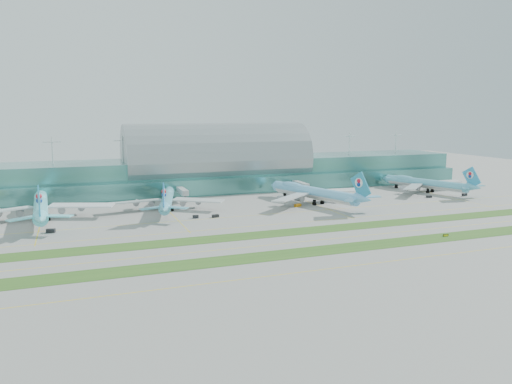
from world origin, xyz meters
name	(u,v)px	position (x,y,z in m)	size (l,w,h in m)	color
ground	(301,232)	(0.00, 0.00, 0.00)	(700.00, 700.00, 0.00)	gray
terminal	(217,167)	(0.01, 128.79, 14.23)	(340.00, 69.10, 36.00)	#3D7A75
grass_strip_near	(333,249)	(0.00, -28.00, 0.04)	(420.00, 12.00, 0.08)	#2D591E
grass_strip_far	(299,231)	(0.00, 2.00, 0.04)	(420.00, 12.00, 0.08)	#2D591E
taxiline_a	(363,265)	(0.00, -48.00, 0.01)	(420.00, 0.35, 0.01)	yellow
taxiline_b	(316,240)	(0.00, -14.00, 0.01)	(420.00, 0.35, 0.01)	yellow
taxiline_c	(284,224)	(0.00, 18.00, 0.01)	(420.00, 0.35, 0.01)	yellow
taxiline_d	(266,214)	(0.00, 40.00, 0.01)	(420.00, 0.35, 0.01)	yellow
airliner_a	(41,206)	(-104.56, 66.60, 6.51)	(67.51, 76.68, 21.11)	#6DE2F0
airliner_b	(167,199)	(-44.12, 69.06, 5.73)	(58.00, 66.82, 18.58)	#5BB3CA
airliner_c	(313,192)	(35.18, 59.01, 6.52)	(64.55, 74.90, 21.15)	#6EC1F3
airliner_d	(425,183)	(120.36, 70.65, 5.81)	(56.76, 66.08, 18.83)	#5EB6D0
gse_b	(51,231)	(-99.47, 36.20, 0.83)	(3.62, 1.69, 1.67)	black
gse_c	(196,217)	(-35.20, 43.55, 0.74)	(2.93, 1.44, 1.49)	black
gse_d	(215,216)	(-25.73, 42.03, 0.69)	(3.14, 1.81, 1.38)	black
gse_e	(298,205)	(23.21, 52.97, 0.74)	(3.99, 1.66, 1.48)	#C6730B
gse_f	(336,202)	(48.17, 55.68, 0.71)	(3.57, 1.77, 1.42)	black
gse_g	(429,197)	(108.54, 51.79, 0.67)	(3.15, 1.62, 1.35)	black
gse_h	(464,195)	(133.02, 49.53, 0.77)	(3.45, 1.61, 1.55)	black
taxiway_sign_east	(446,235)	(52.65, -26.96, 0.50)	(2.37, 0.70, 1.00)	black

